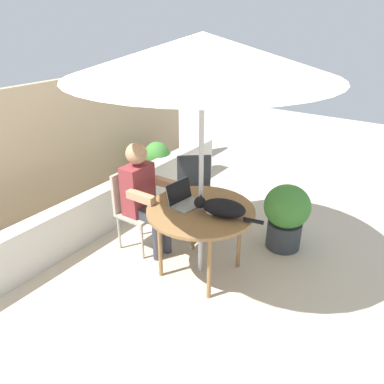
{
  "coord_description": "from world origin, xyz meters",
  "views": [
    {
      "loc": [
        -2.59,
        -1.68,
        2.41
      ],
      "look_at": [
        0.0,
        0.1,
        0.88
      ],
      "focal_mm": 34.76,
      "sensor_mm": 36.0,
      "label": 1
    }
  ],
  "objects_px": {
    "patio_umbrella": "(203,55)",
    "cat": "(221,208)",
    "patio_table": "(201,214)",
    "potted_plant_by_chair": "(286,214)",
    "person_seated": "(143,193)",
    "chair_occupied": "(133,203)",
    "chair_empty": "(194,187)",
    "laptop": "(183,198)",
    "potted_plant_near_fence": "(157,162)"
  },
  "relations": [
    {
      "from": "patio_umbrella",
      "to": "person_seated",
      "type": "relative_size",
      "value": 1.85
    },
    {
      "from": "patio_table",
      "to": "laptop",
      "type": "bearing_deg",
      "value": 92.3
    },
    {
      "from": "person_seated",
      "to": "chair_empty",
      "type": "bearing_deg",
      "value": -12.95
    },
    {
      "from": "chair_occupied",
      "to": "person_seated",
      "type": "distance_m",
      "value": 0.23
    },
    {
      "from": "person_seated",
      "to": "potted_plant_near_fence",
      "type": "height_order",
      "value": "person_seated"
    },
    {
      "from": "chair_empty",
      "to": "cat",
      "type": "relative_size",
      "value": 1.38
    },
    {
      "from": "potted_plant_by_chair",
      "to": "potted_plant_near_fence",
      "type": "bearing_deg",
      "value": 79.09
    },
    {
      "from": "chair_occupied",
      "to": "chair_empty",
      "type": "xyz_separation_m",
      "value": [
        0.71,
        -0.32,
        0.0
      ]
    },
    {
      "from": "patio_umbrella",
      "to": "person_seated",
      "type": "distance_m",
      "value": 1.58
    },
    {
      "from": "potted_plant_near_fence",
      "to": "person_seated",
      "type": "bearing_deg",
      "value": -145.34
    },
    {
      "from": "patio_table",
      "to": "cat",
      "type": "xyz_separation_m",
      "value": [
        -0.01,
        -0.23,
        0.14
      ]
    },
    {
      "from": "patio_table",
      "to": "laptop",
      "type": "xyz_separation_m",
      "value": [
        -0.01,
        0.2,
        0.12
      ]
    },
    {
      "from": "patio_table",
      "to": "laptop",
      "type": "height_order",
      "value": "laptop"
    },
    {
      "from": "patio_umbrella",
      "to": "cat",
      "type": "xyz_separation_m",
      "value": [
        -0.01,
        -0.23,
        -1.29
      ]
    },
    {
      "from": "chair_occupied",
      "to": "potted_plant_near_fence",
      "type": "xyz_separation_m",
      "value": [
        1.32,
        0.76,
        -0.12
      ]
    },
    {
      "from": "chair_empty",
      "to": "potted_plant_near_fence",
      "type": "distance_m",
      "value": 1.24
    },
    {
      "from": "person_seated",
      "to": "cat",
      "type": "height_order",
      "value": "person_seated"
    },
    {
      "from": "cat",
      "to": "potted_plant_near_fence",
      "type": "distance_m",
      "value": 2.32
    },
    {
      "from": "person_seated",
      "to": "laptop",
      "type": "distance_m",
      "value": 0.53
    },
    {
      "from": "patio_table",
      "to": "patio_umbrella",
      "type": "relative_size",
      "value": 0.46
    },
    {
      "from": "patio_table",
      "to": "cat",
      "type": "bearing_deg",
      "value": -92.44
    },
    {
      "from": "chair_occupied",
      "to": "chair_empty",
      "type": "height_order",
      "value": "same"
    },
    {
      "from": "patio_table",
      "to": "potted_plant_by_chair",
      "type": "bearing_deg",
      "value": -30.16
    },
    {
      "from": "chair_empty",
      "to": "potted_plant_by_chair",
      "type": "bearing_deg",
      "value": -79.91
    },
    {
      "from": "patio_table",
      "to": "potted_plant_by_chair",
      "type": "height_order",
      "value": "potted_plant_by_chair"
    },
    {
      "from": "chair_occupied",
      "to": "cat",
      "type": "distance_m",
      "value": 1.14
    },
    {
      "from": "laptop",
      "to": "potted_plant_by_chair",
      "type": "xyz_separation_m",
      "value": [
        0.91,
        -0.73,
        -0.37
      ]
    },
    {
      "from": "potted_plant_near_fence",
      "to": "potted_plant_by_chair",
      "type": "relative_size",
      "value": 0.95
    },
    {
      "from": "patio_umbrella",
      "to": "chair_occupied",
      "type": "distance_m",
      "value": 1.81
    },
    {
      "from": "chair_empty",
      "to": "potted_plant_by_chair",
      "type": "height_order",
      "value": "chair_empty"
    },
    {
      "from": "person_seated",
      "to": "potted_plant_by_chair",
      "type": "distance_m",
      "value": 1.56
    },
    {
      "from": "patio_umbrella",
      "to": "potted_plant_near_fence",
      "type": "bearing_deg",
      "value": 51.03
    },
    {
      "from": "patio_table",
      "to": "chair_occupied",
      "type": "bearing_deg",
      "value": 90.0
    },
    {
      "from": "patio_umbrella",
      "to": "patio_table",
      "type": "bearing_deg",
      "value": 0.0
    },
    {
      "from": "patio_table",
      "to": "patio_umbrella",
      "type": "bearing_deg",
      "value": 0.0
    },
    {
      "from": "patio_table",
      "to": "chair_occupied",
      "type": "distance_m",
      "value": 0.89
    },
    {
      "from": "chair_occupied",
      "to": "person_seated",
      "type": "height_order",
      "value": "person_seated"
    },
    {
      "from": "patio_umbrella",
      "to": "cat",
      "type": "height_order",
      "value": "patio_umbrella"
    },
    {
      "from": "potted_plant_near_fence",
      "to": "cat",
      "type": "bearing_deg",
      "value": -125.6
    },
    {
      "from": "patio_umbrella",
      "to": "potted_plant_by_chair",
      "type": "distance_m",
      "value": 1.98
    },
    {
      "from": "chair_empty",
      "to": "potted_plant_near_fence",
      "type": "relative_size",
      "value": 1.25
    },
    {
      "from": "person_seated",
      "to": "chair_occupied",
      "type": "bearing_deg",
      "value": 90.0
    },
    {
      "from": "potted_plant_near_fence",
      "to": "patio_umbrella",
      "type": "bearing_deg",
      "value": -128.97
    },
    {
      "from": "laptop",
      "to": "cat",
      "type": "xyz_separation_m",
      "value": [
        -0.0,
        -0.43,
        0.02
      ]
    },
    {
      "from": "chair_occupied",
      "to": "laptop",
      "type": "height_order",
      "value": "laptop"
    },
    {
      "from": "patio_umbrella",
      "to": "laptop",
      "type": "bearing_deg",
      "value": 92.3
    },
    {
      "from": "patio_umbrella",
      "to": "person_seated",
      "type": "xyz_separation_m",
      "value": [
        0.0,
        0.72,
        -1.41
      ]
    },
    {
      "from": "cat",
      "to": "potted_plant_near_fence",
      "type": "height_order",
      "value": "cat"
    },
    {
      "from": "potted_plant_near_fence",
      "to": "potted_plant_by_chair",
      "type": "height_order",
      "value": "potted_plant_by_chair"
    },
    {
      "from": "laptop",
      "to": "potted_plant_near_fence",
      "type": "height_order",
      "value": "laptop"
    }
  ]
}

